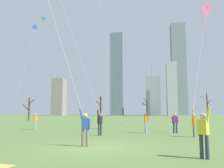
{
  "coord_description": "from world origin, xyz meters",
  "views": [
    {
      "loc": [
        2.38,
        -11.5,
        1.63
      ],
      "look_at": [
        0.0,
        6.0,
        3.76
      ],
      "focal_mm": 38.63,
      "sensor_mm": 36.0,
      "label": 1
    }
  ],
  "objects_px": {
    "bystander_far_off_by_trees": "(175,122)",
    "bare_tree_left_of_center": "(207,106)",
    "kite_flyer_midfield_left_pink": "(198,87)",
    "bare_tree_far_right_edge": "(147,109)",
    "distant_kite_low_near_trees_teal": "(46,32)",
    "kite_flyer_foreground_right_purple": "(74,90)",
    "bare_tree_rightmost": "(29,108)",
    "bare_tree_center": "(101,107)",
    "bystander_watching_nearby": "(146,122)",
    "kite_flyer_midfield_right_yellow": "(88,88)",
    "bystander_strolling_midfield": "(35,120)",
    "distant_kite_drifting_right_blue": "(33,34)"
  },
  "relations": [
    {
      "from": "bystander_far_off_by_trees",
      "to": "bare_tree_left_of_center",
      "type": "height_order",
      "value": "bare_tree_left_of_center"
    },
    {
      "from": "kite_flyer_midfield_left_pink",
      "to": "bare_tree_far_right_edge",
      "type": "xyz_separation_m",
      "value": [
        -3.51,
        33.59,
        -1.06
      ]
    },
    {
      "from": "kite_flyer_midfield_left_pink",
      "to": "distant_kite_low_near_trees_teal",
      "type": "xyz_separation_m",
      "value": [
        -19.8,
        17.9,
        11.34
      ]
    },
    {
      "from": "bare_tree_left_of_center",
      "to": "kite_flyer_foreground_right_purple",
      "type": "bearing_deg",
      "value": -111.74
    },
    {
      "from": "bystander_far_off_by_trees",
      "to": "distant_kite_low_near_trees_teal",
      "type": "xyz_separation_m",
      "value": [
        -18.3,
        15.95,
        13.98
      ]
    },
    {
      "from": "bare_tree_rightmost",
      "to": "bare_tree_center",
      "type": "height_order",
      "value": "bare_tree_center"
    },
    {
      "from": "distant_kite_low_near_trees_teal",
      "to": "bare_tree_left_of_center",
      "type": "relative_size",
      "value": 2.81
    },
    {
      "from": "bystander_far_off_by_trees",
      "to": "distant_kite_low_near_trees_teal",
      "type": "height_order",
      "value": "distant_kite_low_near_trees_teal"
    },
    {
      "from": "bystander_far_off_by_trees",
      "to": "bare_tree_rightmost",
      "type": "xyz_separation_m",
      "value": [
        -28.28,
        30.93,
        1.86
      ]
    },
    {
      "from": "kite_flyer_midfield_left_pink",
      "to": "bare_tree_far_right_edge",
      "type": "relative_size",
      "value": 2.35
    },
    {
      "from": "bystander_watching_nearby",
      "to": "bare_tree_far_right_edge",
      "type": "bearing_deg",
      "value": 89.36
    },
    {
      "from": "kite_flyer_midfield_left_pink",
      "to": "distant_kite_low_near_trees_teal",
      "type": "relative_size",
      "value": 0.66
    },
    {
      "from": "kite_flyer_foreground_right_purple",
      "to": "bare_tree_rightmost",
      "type": "height_order",
      "value": "kite_flyer_foreground_right_purple"
    },
    {
      "from": "kite_flyer_midfield_right_yellow",
      "to": "bare_tree_left_of_center",
      "type": "height_order",
      "value": "kite_flyer_midfield_right_yellow"
    },
    {
      "from": "bystander_far_off_by_trees",
      "to": "bystander_strolling_midfield",
      "type": "bearing_deg",
      "value": 170.13
    },
    {
      "from": "distant_kite_low_near_trees_teal",
      "to": "bare_tree_center",
      "type": "distance_m",
      "value": 23.69
    },
    {
      "from": "distant_kite_drifting_right_blue",
      "to": "bare_tree_center",
      "type": "height_order",
      "value": "distant_kite_drifting_right_blue"
    },
    {
      "from": "kite_flyer_foreground_right_purple",
      "to": "bare_tree_center",
      "type": "xyz_separation_m",
      "value": [
        -6.77,
        44.16,
        0.2
      ]
    },
    {
      "from": "kite_flyer_foreground_right_purple",
      "to": "bare_tree_far_right_edge",
      "type": "relative_size",
      "value": 2.25
    },
    {
      "from": "bare_tree_rightmost",
      "to": "kite_flyer_midfield_right_yellow",
      "type": "bearing_deg",
      "value": -57.76
    },
    {
      "from": "distant_kite_drifting_right_blue",
      "to": "bare_tree_far_right_edge",
      "type": "relative_size",
      "value": 3.54
    },
    {
      "from": "bystander_watching_nearby",
      "to": "distant_kite_low_near_trees_teal",
      "type": "xyz_separation_m",
      "value": [
        -15.92,
        16.29,
        13.98
      ]
    },
    {
      "from": "kite_flyer_midfield_right_yellow",
      "to": "bystander_strolling_midfield",
      "type": "bearing_deg",
      "value": 138.21
    },
    {
      "from": "bare_tree_rightmost",
      "to": "bare_tree_far_right_edge",
      "type": "distance_m",
      "value": 26.27
    },
    {
      "from": "kite_flyer_midfield_left_pink",
      "to": "bystander_strolling_midfield",
      "type": "height_order",
      "value": "kite_flyer_midfield_left_pink"
    },
    {
      "from": "kite_flyer_foreground_right_purple",
      "to": "bare_tree_center",
      "type": "relative_size",
      "value": 2.01
    },
    {
      "from": "bystander_watching_nearby",
      "to": "bare_tree_rightmost",
      "type": "distance_m",
      "value": 40.65
    },
    {
      "from": "kite_flyer_midfield_right_yellow",
      "to": "bystander_watching_nearby",
      "type": "xyz_separation_m",
      "value": [
        4.05,
        3.38,
        -2.54
      ]
    },
    {
      "from": "kite_flyer_midfield_right_yellow",
      "to": "bare_tree_center",
      "type": "relative_size",
      "value": 3.45
    },
    {
      "from": "bystander_strolling_midfield",
      "to": "bystander_watching_nearby",
      "type": "relative_size",
      "value": 1.0
    },
    {
      "from": "bystander_strolling_midfield",
      "to": "bare_tree_left_of_center",
      "type": "relative_size",
      "value": 0.26
    },
    {
      "from": "bystander_far_off_by_trees",
      "to": "distant_kite_low_near_trees_teal",
      "type": "bearing_deg",
      "value": 138.94
    },
    {
      "from": "kite_flyer_midfield_left_pink",
      "to": "distant_kite_drifting_right_blue",
      "type": "bearing_deg",
      "value": 138.63
    },
    {
      "from": "kite_flyer_midfield_right_yellow",
      "to": "bare_tree_left_of_center",
      "type": "distance_m",
      "value": 41.87
    },
    {
      "from": "bystander_watching_nearby",
      "to": "distant_kite_drifting_right_blue",
      "type": "xyz_separation_m",
      "value": [
        -19.52,
        18.98,
        14.74
      ]
    },
    {
      "from": "distant_kite_low_near_trees_teal",
      "to": "bare_tree_left_of_center",
      "type": "height_order",
      "value": "distant_kite_low_near_trees_teal"
    },
    {
      "from": "kite_flyer_midfield_right_yellow",
      "to": "kite_flyer_foreground_right_purple",
      "type": "height_order",
      "value": "kite_flyer_midfield_right_yellow"
    },
    {
      "from": "bare_tree_center",
      "to": "distant_kite_low_near_trees_teal",
      "type": "bearing_deg",
      "value": -105.58
    },
    {
      "from": "kite_flyer_foreground_right_purple",
      "to": "bystander_far_off_by_trees",
      "type": "height_order",
      "value": "kite_flyer_foreground_right_purple"
    },
    {
      "from": "kite_flyer_midfield_left_pink",
      "to": "kite_flyer_foreground_right_purple",
      "type": "distance_m",
      "value": 9.97
    },
    {
      "from": "bystander_watching_nearby",
      "to": "bare_tree_left_of_center",
      "type": "xyz_separation_m",
      "value": [
        13.42,
        34.67,
        2.17
      ]
    },
    {
      "from": "kite_flyer_midfield_right_yellow",
      "to": "kite_flyer_foreground_right_purple",
      "type": "distance_m",
      "value": 4.81
    },
    {
      "from": "bystander_watching_nearby",
      "to": "kite_flyer_midfield_left_pink",
      "type": "bearing_deg",
      "value": -22.63
    },
    {
      "from": "bystander_strolling_midfield",
      "to": "bare_tree_far_right_edge",
      "type": "height_order",
      "value": "bare_tree_far_right_edge"
    },
    {
      "from": "bare_tree_rightmost",
      "to": "bare_tree_far_right_edge",
      "type": "xyz_separation_m",
      "value": [
        26.26,
        0.7,
        -0.28
      ]
    },
    {
      "from": "bare_tree_far_right_edge",
      "to": "bare_tree_left_of_center",
      "type": "bearing_deg",
      "value": 11.67
    },
    {
      "from": "distant_kite_drifting_right_blue",
      "to": "bare_tree_center",
      "type": "bearing_deg",
      "value": 61.9
    },
    {
      "from": "bystander_watching_nearby",
      "to": "distant_kite_low_near_trees_teal",
      "type": "distance_m",
      "value": 26.73
    },
    {
      "from": "kite_flyer_midfield_left_pink",
      "to": "bare_tree_far_right_edge",
      "type": "distance_m",
      "value": 33.79
    },
    {
      "from": "kite_flyer_midfield_right_yellow",
      "to": "distant_kite_drifting_right_blue",
      "type": "relative_size",
      "value": 1.09
    }
  ]
}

